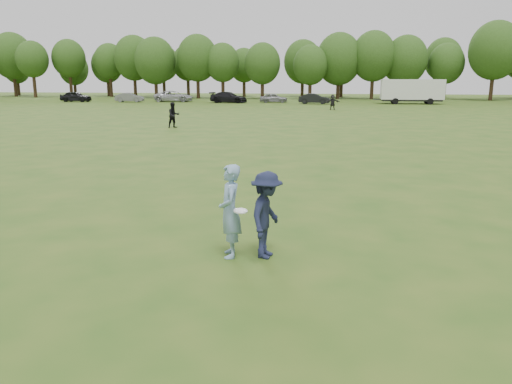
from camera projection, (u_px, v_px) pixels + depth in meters
ground at (210, 261)px, 9.76m from camera, size 200.00×200.00×0.00m
thrower at (230, 211)px, 9.84m from camera, size 0.61×0.77×1.87m
defender at (267, 215)px, 9.81m from camera, size 0.83×1.22×1.74m
player_far_a at (174, 115)px, 35.08m from camera, size 1.09×1.07×1.78m
player_far_d at (333, 102)px, 54.30m from camera, size 1.55×0.50×1.67m
car_a at (76, 97)px, 71.64m from camera, size 4.48×1.97×1.50m
car_b at (130, 97)px, 70.82m from camera, size 4.11×1.86×1.31m
car_c at (174, 96)px, 71.75m from camera, size 5.73×2.94×1.55m
car_d at (229, 97)px, 68.88m from camera, size 5.37×2.69×1.50m
car_e at (274, 98)px, 69.28m from camera, size 3.96×1.82×1.31m
car_f at (314, 99)px, 66.10m from camera, size 4.23×1.87×1.35m
disc_in_play at (241, 211)px, 9.61m from camera, size 0.29×0.28×0.07m
cargo_trailer at (412, 90)px, 65.90m from camera, size 9.00×2.75×3.20m
treeline at (339, 60)px, 81.97m from camera, size 130.35×18.39×11.74m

